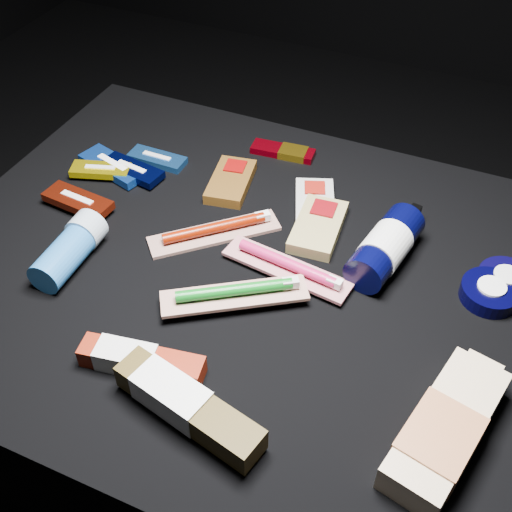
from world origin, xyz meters
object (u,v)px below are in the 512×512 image
at_px(lotion_bottle, 385,247).
at_px(bodywash_bottle, 445,431).
at_px(toothpaste_carton_red, 136,360).
at_px(deodorant_stick, 70,250).

distance_m(lotion_bottle, bodywash_bottle, 0.31).
distance_m(bodywash_bottle, toothpaste_carton_red, 0.39).
bearing_deg(deodorant_stick, lotion_bottle, 22.15).
bearing_deg(toothpaste_carton_red, lotion_bottle, 43.54).
xyz_separation_m(lotion_bottle, bodywash_bottle, (0.15, -0.27, -0.01)).
bearing_deg(toothpaste_carton_red, deodorant_stick, 136.72).
distance_m(lotion_bottle, deodorant_stick, 0.48).
height_order(lotion_bottle, toothpaste_carton_red, lotion_bottle).
distance_m(deodorant_stick, toothpaste_carton_red, 0.23).
bearing_deg(bodywash_bottle, lotion_bottle, 131.56).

